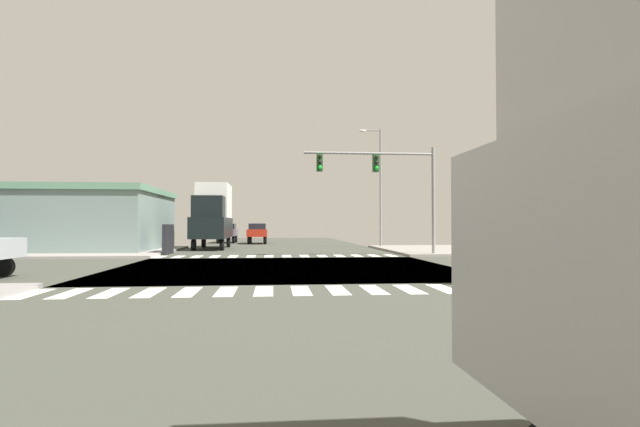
{
  "coord_description": "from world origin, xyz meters",
  "views": [
    {
      "loc": [
        -0.49,
        -20.68,
        1.79
      ],
      "look_at": [
        1.75,
        3.07,
        2.32
      ],
      "focal_mm": 27.7,
      "sensor_mm": 36.0,
      "label": 1
    }
  ],
  "objects_px": {
    "street_lamp": "(378,178)",
    "sedan_outer_4": "(227,231)",
    "sedan_trailing_2": "(257,232)",
    "box_truck_queued_2": "(213,214)",
    "traffic_signal_mast": "(382,174)",
    "bank_building": "(39,220)"
  },
  "relations": [
    {
      "from": "street_lamp",
      "to": "box_truck_queued_2",
      "type": "xyz_separation_m",
      "value": [
        -12.5,
        -0.12,
        -2.82
      ]
    },
    {
      "from": "bank_building",
      "to": "sedan_outer_4",
      "type": "height_order",
      "value": "bank_building"
    },
    {
      "from": "box_truck_queued_2",
      "to": "sedan_trailing_2",
      "type": "xyz_separation_m",
      "value": [
        3.0,
        9.21,
        -1.45
      ]
    },
    {
      "from": "traffic_signal_mast",
      "to": "bank_building",
      "type": "bearing_deg",
      "value": 161.7
    },
    {
      "from": "traffic_signal_mast",
      "to": "box_truck_queued_2",
      "type": "distance_m",
      "value": 14.56
    },
    {
      "from": "box_truck_queued_2",
      "to": "sedan_trailing_2",
      "type": "relative_size",
      "value": 1.67
    },
    {
      "from": "traffic_signal_mast",
      "to": "box_truck_queued_2",
      "type": "relative_size",
      "value": 1.05
    },
    {
      "from": "traffic_signal_mast",
      "to": "street_lamp",
      "type": "distance_m",
      "value": 10.01
    },
    {
      "from": "traffic_signal_mast",
      "to": "sedan_outer_4",
      "type": "height_order",
      "value": "traffic_signal_mast"
    },
    {
      "from": "street_lamp",
      "to": "sedan_outer_4",
      "type": "relative_size",
      "value": 2.13
    },
    {
      "from": "traffic_signal_mast",
      "to": "bank_building",
      "type": "height_order",
      "value": "traffic_signal_mast"
    },
    {
      "from": "box_truck_queued_2",
      "to": "sedan_outer_4",
      "type": "xyz_separation_m",
      "value": [
        0.0,
        11.56,
        -1.45
      ]
    },
    {
      "from": "street_lamp",
      "to": "bank_building",
      "type": "relative_size",
      "value": 0.52
    },
    {
      "from": "traffic_signal_mast",
      "to": "street_lamp",
      "type": "xyz_separation_m",
      "value": [
        1.83,
        9.81,
        0.75
      ]
    },
    {
      "from": "sedan_outer_4",
      "to": "traffic_signal_mast",
      "type": "bearing_deg",
      "value": 116.64
    },
    {
      "from": "sedan_trailing_2",
      "to": "box_truck_queued_2",
      "type": "bearing_deg",
      "value": 71.95
    },
    {
      "from": "traffic_signal_mast",
      "to": "sedan_trailing_2",
      "type": "bearing_deg",
      "value": 112.07
    },
    {
      "from": "street_lamp",
      "to": "sedan_outer_4",
      "type": "distance_m",
      "value": 17.47
    },
    {
      "from": "bank_building",
      "to": "sedan_trailing_2",
      "type": "distance_m",
      "value": 18.43
    },
    {
      "from": "street_lamp",
      "to": "sedan_trailing_2",
      "type": "distance_m",
      "value": 13.82
    },
    {
      "from": "sedan_outer_4",
      "to": "box_truck_queued_2",
      "type": "bearing_deg",
      "value": 90.0
    },
    {
      "from": "bank_building",
      "to": "sedan_outer_4",
      "type": "distance_m",
      "value": 17.99
    }
  ]
}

